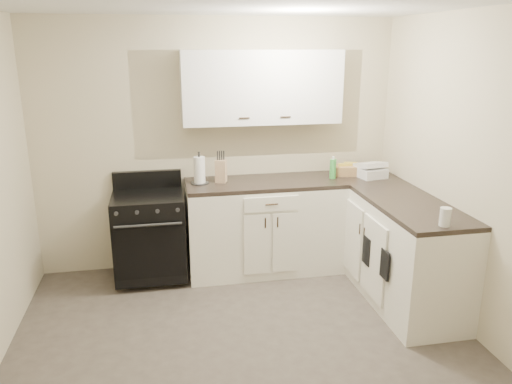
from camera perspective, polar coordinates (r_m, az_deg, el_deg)
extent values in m
plane|color=#473F38|center=(3.90, -0.68, -18.42)|extent=(3.60, 3.60, 0.00)
plane|color=beige|center=(5.08, -4.42, 5.26)|extent=(3.60, 0.00, 3.60)
plane|color=beige|center=(4.06, 25.09, 0.90)|extent=(0.00, 3.60, 3.60)
plane|color=beige|center=(1.76, 10.33, -17.60)|extent=(3.60, 0.00, 3.60)
cube|color=white|center=(5.08, 0.96, -4.09)|extent=(1.55, 0.60, 0.90)
cube|color=white|center=(4.84, 15.22, -5.73)|extent=(0.60, 1.90, 0.90)
cube|color=black|center=(4.93, 0.99, 1.03)|extent=(1.55, 0.60, 0.04)
cube|color=black|center=(4.69, 15.64, -0.40)|extent=(0.60, 1.90, 0.04)
cube|color=white|center=(4.92, 0.67, 11.89)|extent=(1.55, 0.30, 0.70)
cube|color=black|center=(4.95, -12.04, -4.87)|extent=(0.67, 0.57, 0.81)
cube|color=tan|center=(4.87, -4.02, 2.40)|extent=(0.13, 0.12, 0.22)
cylinder|color=white|center=(4.84, -6.48, 2.48)|extent=(0.13, 0.13, 0.26)
cylinder|color=green|center=(5.07, 8.78, 2.63)|extent=(0.07, 0.07, 0.20)
cube|color=tan|center=(5.24, 10.52, 2.46)|extent=(0.32, 0.24, 0.10)
cube|color=white|center=(5.20, 12.98, 2.19)|extent=(0.30, 0.29, 0.10)
cylinder|color=silver|center=(3.95, 20.82, -2.68)|extent=(0.10, 0.10, 0.14)
cube|color=black|center=(4.24, 14.52, -8.05)|extent=(0.02, 0.14, 0.24)
cube|color=black|center=(4.55, 12.54, -6.58)|extent=(0.02, 0.14, 0.25)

